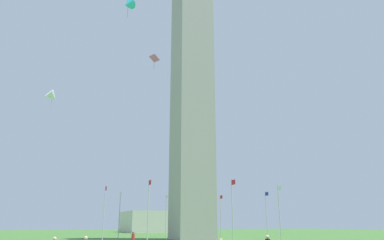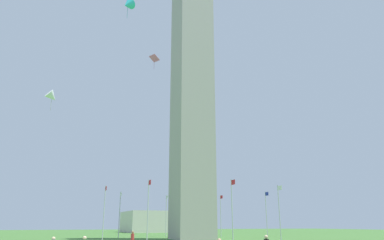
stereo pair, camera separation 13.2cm
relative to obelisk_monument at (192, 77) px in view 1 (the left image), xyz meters
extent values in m
plane|color=#3D6B2D|center=(0.00, 0.00, -29.19)|extent=(260.00, 260.00, 0.00)
cube|color=#A8A399|center=(0.00, 0.00, -3.50)|extent=(6.42, 6.42, 51.38)
cylinder|color=silver|center=(14.67, 0.00, -25.04)|extent=(0.14, 0.14, 8.30)
cube|color=red|center=(15.22, 0.00, -21.34)|extent=(1.00, 0.03, 0.64)
cylinder|color=silver|center=(10.38, 10.38, -25.04)|extent=(0.14, 0.14, 8.30)
cube|color=white|center=(10.93, 10.38, -21.34)|extent=(1.00, 0.03, 0.64)
cylinder|color=silver|center=(0.00, 14.67, -25.04)|extent=(0.14, 0.14, 8.30)
cube|color=#1E2D99|center=(0.55, 14.67, -21.34)|extent=(1.00, 0.03, 0.64)
cylinder|color=silver|center=(-10.38, 10.38, -25.04)|extent=(0.14, 0.14, 8.30)
cube|color=red|center=(-9.83, 10.38, -21.34)|extent=(1.00, 0.03, 0.64)
cylinder|color=silver|center=(-14.67, 0.00, -25.04)|extent=(0.14, 0.14, 8.30)
cube|color=white|center=(-14.12, 0.00, -21.34)|extent=(1.00, 0.03, 0.64)
cylinder|color=silver|center=(-10.38, -10.38, -25.04)|extent=(0.14, 0.14, 8.30)
cube|color=white|center=(-9.83, -10.38, -21.34)|extent=(1.00, 0.03, 0.64)
cylinder|color=silver|center=(0.00, -14.67, -25.04)|extent=(0.14, 0.14, 8.30)
cube|color=red|center=(0.55, -14.67, -21.34)|extent=(1.00, 0.03, 0.64)
cylinder|color=silver|center=(10.38, -10.38, -25.04)|extent=(0.14, 0.14, 8.30)
cube|color=red|center=(10.93, -10.38, -21.34)|extent=(1.00, 0.03, 0.64)
sphere|color=beige|center=(34.16, -20.55, -27.61)|extent=(0.24, 0.24, 0.24)
cylinder|color=red|center=(22.60, -14.98, -28.02)|extent=(0.32, 0.32, 0.75)
sphere|color=#936B4C|center=(22.60, -14.98, -27.52)|extent=(0.24, 0.24, 0.24)
sphere|color=beige|center=(32.80, -22.34, -27.67)|extent=(0.24, 0.24, 0.24)
sphere|color=beige|center=(38.44, -10.06, -27.55)|extent=(0.24, 0.24, 0.24)
cone|color=white|center=(19.14, -23.68, -13.56)|extent=(1.65, 1.83, 1.52)
cylinder|color=#A7A7A7|center=(19.14, -23.68, -14.47)|extent=(0.04, 0.04, 1.36)
cube|color=pink|center=(2.43, -8.07, 1.32)|extent=(1.94, 1.86, 0.75)
cylinder|color=#A44A79|center=(2.43, -8.07, 0.12)|extent=(0.04, 0.04, 1.80)
cone|color=#33C6D1|center=(16.98, -15.75, 1.13)|extent=(2.22, 2.38, 1.94)
cylinder|color=teal|center=(16.98, -15.75, -0.03)|extent=(0.04, 0.04, 1.73)
cube|color=beige|center=(-58.91, 7.35, -25.98)|extent=(20.00, 13.67, 6.43)
camera|label=1|loc=(58.59, -23.01, -26.80)|focal=33.71mm
camera|label=2|loc=(58.64, -22.89, -26.80)|focal=33.71mm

